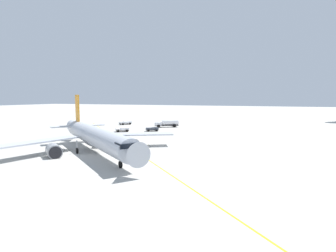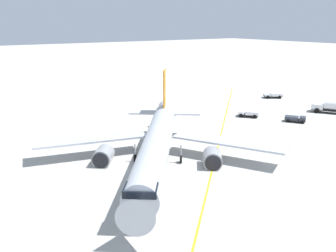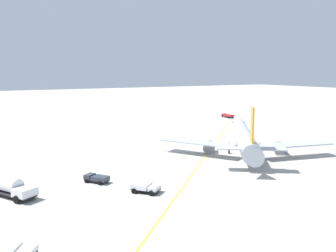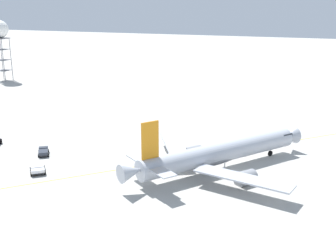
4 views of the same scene
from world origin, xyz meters
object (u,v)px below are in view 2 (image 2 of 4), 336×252
object	(u,v)px
baggage_truck_truck	(295,119)
pushback_tug_truck_extra	(273,95)
pushback_tug_truck	(249,113)
airliner_main	(157,144)
fuel_tanker_truck	(334,106)

from	to	relation	value
baggage_truck_truck	pushback_tug_truck_extra	xyz separation A→B (m)	(15.47, 19.00, 0.09)
pushback_tug_truck	pushback_tug_truck_extra	bearing A→B (deg)	-100.06
pushback_tug_truck_extra	airliner_main	bearing A→B (deg)	58.95
baggage_truck_truck	fuel_tanker_truck	bearing A→B (deg)	56.13
airliner_main	pushback_tug_truck	size ratio (longest dim) A/B	7.28
airliner_main	pushback_tug_truck_extra	size ratio (longest dim) A/B	6.55
fuel_tanker_truck	pushback_tug_truck_extra	size ratio (longest dim) A/B	1.68
airliner_main	baggage_truck_truck	size ratio (longest dim) A/B	7.95
fuel_tanker_truck	pushback_tug_truck_extra	distance (m)	19.20
baggage_truck_truck	fuel_tanker_truck	xyz separation A→B (m)	(12.96, -0.02, 0.84)
pushback_tug_truck	fuel_tanker_truck	size ratio (longest dim) A/B	0.54
airliner_main	pushback_tug_truck_extra	bearing A→B (deg)	152.03
airliner_main	fuel_tanker_truck	xyz separation A→B (m)	(48.16, 4.14, -1.50)
pushback_tug_truck	fuel_tanker_truck	world-z (taller)	fuel_tanker_truck
airliner_main	pushback_tug_truck	xyz separation A→B (m)	(30.65, 12.37, -2.26)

